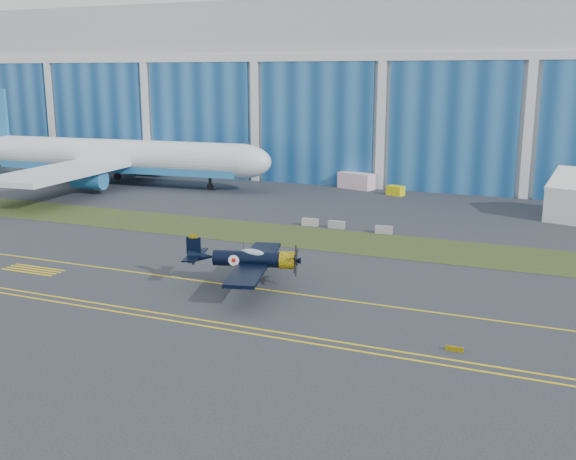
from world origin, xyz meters
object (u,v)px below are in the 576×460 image
at_px(jetliner, 114,120).
at_px(tug, 396,191).
at_px(warbird, 247,259).
at_px(shipping_container, 356,181).

xyz_separation_m(jetliner, tug, (45.34, 7.90, -9.94)).
height_order(warbird, tug, warbird).
relative_size(warbird, jetliner, 0.24).
distance_m(shipping_container, tug, 8.12).
height_order(warbird, jetliner, jetliner).
relative_size(warbird, shipping_container, 2.71).
bearing_deg(tug, warbird, -72.74).
bearing_deg(warbird, shipping_container, 82.37).
relative_size(shipping_container, tug, 2.36).
distance_m(jetliner, tug, 47.09).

